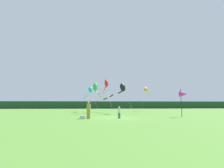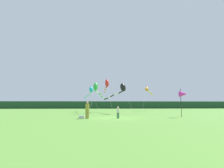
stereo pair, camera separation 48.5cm
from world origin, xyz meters
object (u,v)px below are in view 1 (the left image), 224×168
(kite_black, at_px, (120,89))
(kite_green, at_px, (96,88))
(banner_flag_pole, at_px, (184,94))
(person_adult, at_px, (88,109))
(kite_cyan, at_px, (90,91))
(person_child, at_px, (119,112))
(kite_red, at_px, (106,84))
(cooler_box, at_px, (83,117))
(kite_orange, at_px, (146,89))

(kite_black, distance_m, kite_green, 4.13)
(banner_flag_pole, bearing_deg, person_adult, -172.40)
(kite_cyan, bearing_deg, kite_black, -48.76)
(person_child, distance_m, kite_cyan, 16.87)
(banner_flag_pole, height_order, kite_red, kite_red)
(person_child, xyz_separation_m, banner_flag_pole, (8.02, 1.45, 2.00))
(banner_flag_pole, bearing_deg, kite_cyan, 129.02)
(cooler_box, distance_m, kite_black, 11.76)
(person_child, distance_m, kite_red, 13.40)
(kite_red, relative_size, kite_orange, 1.01)
(person_child, distance_m, kite_black, 10.64)
(kite_cyan, bearing_deg, person_adult, -88.02)
(kite_black, bearing_deg, kite_orange, 52.94)
(kite_green, bearing_deg, kite_orange, 37.40)
(kite_black, bearing_deg, banner_flag_pole, -52.64)
(person_child, bearing_deg, kite_cyan, 103.38)
(kite_black, height_order, kite_green, kite_green)
(kite_black, height_order, kite_orange, kite_orange)
(person_child, bearing_deg, kite_black, 81.55)
(banner_flag_pole, relative_size, kite_cyan, 0.35)
(person_child, height_order, kite_green, kite_green)
(person_adult, distance_m, banner_flag_pole, 11.51)
(person_adult, relative_size, kite_black, 0.20)
(kite_black, xyz_separation_m, kite_red, (-2.22, 2.62, 1.13))
(person_adult, xyz_separation_m, kite_black, (4.75, 10.07, 2.99))
(cooler_box, relative_size, kite_black, 0.07)
(cooler_box, relative_size, kite_cyan, 0.06)
(person_child, bearing_deg, kite_green, 102.82)
(person_adult, xyz_separation_m, kite_cyan, (-0.56, 16.12, 3.19))
(person_adult, bearing_deg, kite_orange, 58.60)
(kite_black, bearing_deg, person_child, -98.45)
(kite_orange, bearing_deg, kite_cyan, -164.06)
(banner_flag_pole, relative_size, kite_green, 0.36)
(banner_flag_pole, distance_m, kite_red, 14.41)
(cooler_box, relative_size, banner_flag_pole, 0.18)
(kite_orange, bearing_deg, cooler_box, -123.11)
(person_child, bearing_deg, kite_red, 93.35)
(person_child, height_order, kite_black, kite_black)
(cooler_box, height_order, kite_orange, kite_orange)
(person_adult, bearing_deg, person_child, 1.03)
(person_adult, bearing_deg, cooler_box, 151.73)
(kite_orange, relative_size, kite_green, 0.95)
(banner_flag_pole, distance_m, kite_green, 14.32)
(person_child, bearing_deg, banner_flag_pole, 10.23)
(cooler_box, height_order, kite_cyan, kite_cyan)
(kite_orange, xyz_separation_m, kite_green, (-11.28, -8.62, -0.75))
(kite_cyan, relative_size, kite_green, 1.03)
(cooler_box, distance_m, banner_flag_pole, 12.22)
(person_child, xyz_separation_m, kite_black, (1.49, 10.01, 3.28))
(kite_cyan, bearing_deg, banner_flag_pole, -50.98)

